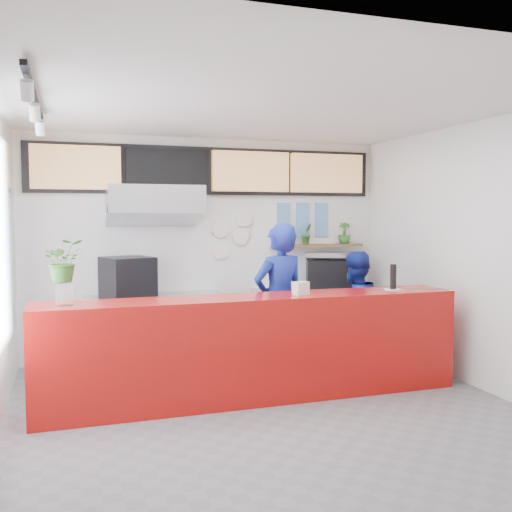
{
  "coord_description": "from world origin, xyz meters",
  "views": [
    {
      "loc": [
        -1.83,
        -5.24,
        1.96
      ],
      "look_at": [
        0.1,
        0.7,
        1.5
      ],
      "focal_mm": 40.0,
      "sensor_mm": 36.0,
      "label": 1
    }
  ],
  "objects": [
    {
      "name": "napkin_holder",
      "position": [
        0.49,
        0.34,
        1.17
      ],
      "size": [
        0.19,
        0.15,
        0.14
      ],
      "primitive_type": "cube",
      "rotation": [
        0.0,
        0.0,
        0.34
      ],
      "color": "silver",
      "rests_on": "service_counter"
    },
    {
      "name": "espresso_machine",
      "position": [
        1.69,
        2.2,
        1.1
      ],
      "size": [
        0.75,
        0.64,
        0.41
      ],
      "primitive_type": "cube",
      "rotation": [
        0.0,
        0.0,
        -0.34
      ],
      "color": "black",
      "rests_on": "right_bench"
    },
    {
      "name": "wall_back",
      "position": [
        0.0,
        2.5,
        1.5
      ],
      "size": [
        5.0,
        0.0,
        5.0
      ],
      "primitive_type": "plane",
      "rotation": [
        1.57,
        0.0,
        0.0
      ],
      "color": "white",
      "rests_on": "ground"
    },
    {
      "name": "basil_vase",
      "position": [
        -1.9,
        0.37,
        1.52
      ],
      "size": [
        0.42,
        0.39,
        0.41
      ],
      "primitive_type": "imported",
      "rotation": [
        0.0,
        0.0,
        0.21
      ],
      "color": "#2D5D20",
      "rests_on": "glass_vase"
    },
    {
      "name": "white_plate",
      "position": [
        1.62,
        0.37,
        1.11
      ],
      "size": [
        0.21,
        0.21,
        0.01
      ],
      "primitive_type": "cylinder",
      "rotation": [
        0.0,
        0.0,
        0.06
      ],
      "color": "silver",
      "rests_on": "service_counter"
    },
    {
      "name": "photo_frame_b",
      "position": [
        1.4,
        2.48,
        2.0
      ],
      "size": [
        0.2,
        0.02,
        0.25
      ],
      "primitive_type": "cube",
      "color": "#598CBF",
      "rests_on": "wall_back"
    },
    {
      "name": "floor",
      "position": [
        0.0,
        0.0,
        0.0
      ],
      "size": [
        5.0,
        5.0,
        0.0
      ],
      "primitive_type": "plane",
      "color": "slate",
      "rests_on": "ground"
    },
    {
      "name": "service_counter",
      "position": [
        0.0,
        0.4,
        0.55
      ],
      "size": [
        4.5,
        0.6,
        1.1
      ],
      "primitive_type": "cube",
      "color": "#AA0F0C",
      "rests_on": "ground"
    },
    {
      "name": "menu_board_far_right",
      "position": [
        1.73,
        2.38,
        2.55
      ],
      "size": [
        1.1,
        0.1,
        0.55
      ],
      "primitive_type": "cube",
      "color": "tan",
      "rests_on": "wall_back"
    },
    {
      "name": "soffit",
      "position": [
        0.0,
        2.46,
        2.55
      ],
      "size": [
        4.8,
        0.04,
        0.65
      ],
      "primitive_type": "cube",
      "color": "black",
      "rests_on": "wall_back"
    },
    {
      "name": "herb_a",
      "position": [
        1.16,
        2.4,
        1.67
      ],
      "size": [
        0.17,
        0.13,
        0.3
      ],
      "primitive_type": "imported",
      "rotation": [
        0.0,
        0.0,
        0.18
      ],
      "color": "#2D5D20",
      "rests_on": "herb_shelf"
    },
    {
      "name": "herb_b",
      "position": [
        1.43,
        2.4,
        1.67
      ],
      "size": [
        0.21,
        0.19,
        0.31
      ],
      "primitive_type": "imported",
      "rotation": [
        0.0,
        0.0,
        0.35
      ],
      "color": "#2D5D20",
      "rests_on": "herb_shelf"
    },
    {
      "name": "photo_frame_e",
      "position": [
        1.4,
        2.48,
        1.75
      ],
      "size": [
        0.2,
        0.02,
        0.25
      ],
      "primitive_type": "cube",
      "color": "#598CBF",
      "rests_on": "wall_back"
    },
    {
      "name": "menu_board_mid_left",
      "position": [
        -0.59,
        2.38,
        2.55
      ],
      "size": [
        1.1,
        0.1,
        0.55
      ],
      "primitive_type": "cube",
      "color": "black",
      "rests_on": "wall_back"
    },
    {
      "name": "photo_frame_c",
      "position": [
        1.7,
        2.48,
        2.0
      ],
      "size": [
        0.2,
        0.02,
        0.25
      ],
      "primitive_type": "cube",
      "color": "#598CBF",
      "rests_on": "wall_back"
    },
    {
      "name": "staff_center",
      "position": [
        0.46,
        0.93,
        0.93
      ],
      "size": [
        0.76,
        0.59,
        1.85
      ],
      "primitive_type": "imported",
      "rotation": [
        0.0,
        0.0,
        3.37
      ],
      "color": "navy",
      "rests_on": "ground"
    },
    {
      "name": "right_bench",
      "position": [
        1.5,
        2.2,
        0.45
      ],
      "size": [
        1.8,
        0.6,
        0.9
      ],
      "primitive_type": "cube",
      "color": "#B2B5BA",
      "rests_on": "ground"
    },
    {
      "name": "photo_frame_a",
      "position": [
        1.1,
        2.48,
        2.0
      ],
      "size": [
        0.2,
        0.02,
        0.25
      ],
      "primitive_type": "cube",
      "color": "#598CBF",
      "rests_on": "wall_back"
    },
    {
      "name": "staff_right",
      "position": [
        1.45,
        0.96,
        0.75
      ],
      "size": [
        0.87,
        0.77,
        1.51
      ],
      "primitive_type": "imported",
      "rotation": [
        0.0,
        0.0,
        3.45
      ],
      "color": "navy",
      "rests_on": "ground"
    },
    {
      "name": "dec_plate_c",
      "position": [
        0.15,
        2.47,
        1.45
      ],
      "size": [
        0.24,
        0.03,
        0.24
      ],
      "primitive_type": "cylinder",
      "rotation": [
        1.57,
        0.0,
        0.0
      ],
      "color": "silver",
      "rests_on": "wall_back"
    },
    {
      "name": "photo_frame_f",
      "position": [
        1.7,
        2.48,
        1.75
      ],
      "size": [
        0.2,
        0.02,
        0.25
      ],
      "primitive_type": "cube",
      "color": "#598CBF",
      "rests_on": "wall_back"
    },
    {
      "name": "dec_plate_a",
      "position": [
        0.15,
        2.47,
        1.75
      ],
      "size": [
        0.24,
        0.03,
        0.24
      ],
      "primitive_type": "cylinder",
      "rotation": [
        1.57,
        0.0,
        0.0
      ],
      "color": "silver",
      "rests_on": "wall_back"
    },
    {
      "name": "espresso_tray",
      "position": [
        1.69,
        2.2,
        1.38
      ],
      "size": [
        0.81,
        0.71,
        0.06
      ],
      "primitive_type": "cube",
      "rotation": [
        0.0,
        0.0,
        -0.44
      ],
      "color": "#A3A6AA",
      "rests_on": "espresso_machine"
    },
    {
      "name": "herb_d",
      "position": [
        2.03,
        2.4,
        1.68
      ],
      "size": [
        0.23,
        0.22,
        0.32
      ],
      "primitive_type": "imported",
      "rotation": [
        0.0,
        0.0,
        -0.4
      ],
      "color": "#2D5D20",
      "rests_on": "herb_shelf"
    },
    {
      "name": "cream_band",
      "position": [
        0.0,
        2.49,
        2.6
      ],
      "size": [
        5.0,
        0.02,
        0.8
      ],
      "primitive_type": "cube",
      "color": "beige",
      "rests_on": "wall_back"
    },
    {
      "name": "ceiling",
      "position": [
        0.0,
        0.0,
        3.0
      ],
      "size": [
        5.0,
        5.0,
        0.0
      ],
      "primitive_type": "plane",
      "rotation": [
        3.14,
        0.0,
        0.0
      ],
      "color": "silver"
    },
    {
      "name": "menu_board_mid_right",
      "position": [
        0.57,
        2.38,
        2.55
      ],
      "size": [
        1.1,
        0.1,
        0.55
      ],
      "primitive_type": "cube",
      "color": "tan",
      "rests_on": "wall_back"
    },
    {
      "name": "pepper_mill",
      "position": [
        1.62,
        0.37,
        1.25
      ],
      "size": [
        0.08,
        0.08,
        0.28
      ],
      "primitive_type": "cylinder",
      "rotation": [
        0.0,
        0.0,
        0.25
      ],
      "color": "black",
      "rests_on": "white_plate"
    },
    {
      "name": "panini_oven",
      "position": [
        -1.15,
        2.2,
        1.16
      ],
      "size": [
        0.73,
        0.73,
        0.51
      ],
      "primitive_type": "cube",
      "rotation": [
        0.0,
        0.0,
        0.34
      ],
      "color": "black",
      "rests_on": "prep_bench"
    },
    {
      "name": "extraction_hood",
      "position": [
        -0.8,
        2.15,
        2.15
      ],
      "size": [
        1.2,
        0.7,
        0.35
      ],
      "primitive_type": "cube",
      "color": "#B2B5BA",
      "rests_on": "ceiling"
    },
    {
      "name": "hood_lip",
      "position": [
        -0.8,
        2.15,
        1.95
      ],
      "size": [
        1.2,
        0.69,
        0.31
      ],
      "primitive_type": "cube",
      "rotation": [
        -0.35,
        0.0,
        0.0
      ],
      "color": "#B2B5BA",
      "rests_on": "ceiling"
    },
    {
      "name": "prep_bench",
      "position": [
        -0.8,
        2.2,
        0.45
      ],
      "size": [
        1.8,
        0.6,
        0.9
      ],
      "primitive_type": "cube",
      "color": "#B2B5BA",
      "rests_on": "ground"
    },
    {
      "name": "track_rail",
      "position": [
        -2.1,
        0.0,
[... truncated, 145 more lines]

